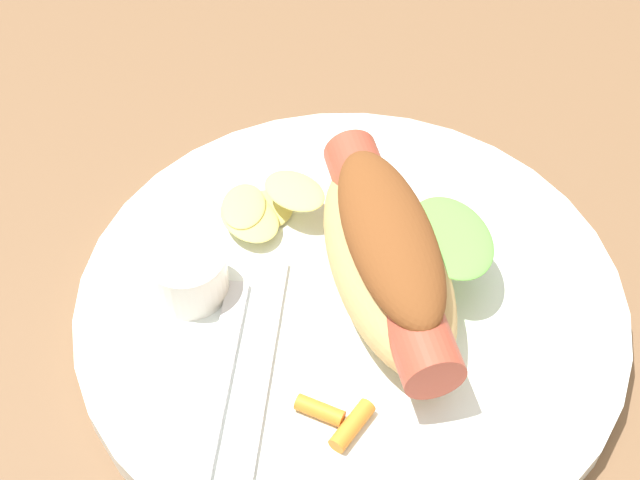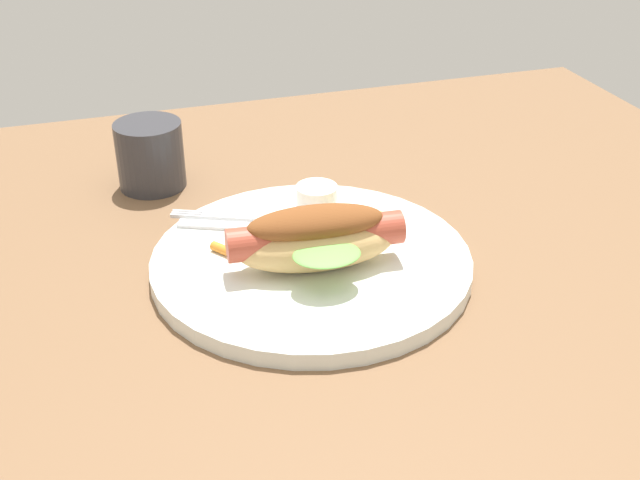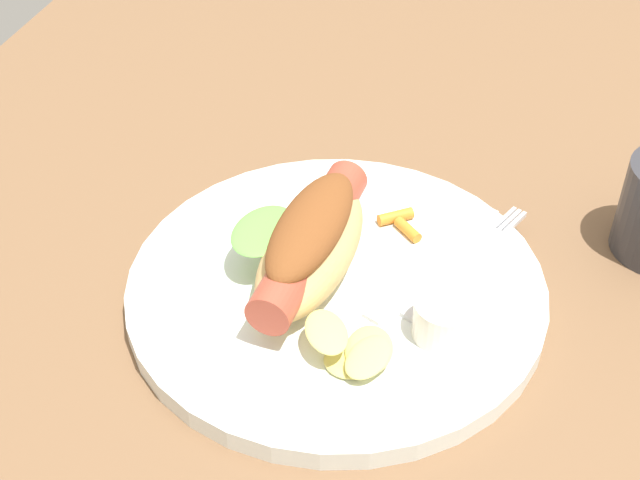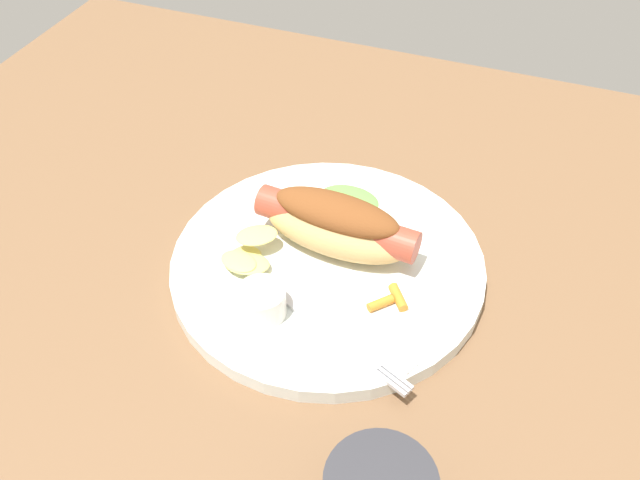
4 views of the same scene
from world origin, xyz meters
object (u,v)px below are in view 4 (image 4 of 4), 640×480
(hot_dog, at_px, (337,224))
(sauce_ramekin, at_px, (262,302))
(chips_pile, at_px, (247,255))
(fork, at_px, (337,337))
(carrot_garnish, at_px, (390,300))
(plate, at_px, (328,265))
(knife, at_px, (341,317))

(hot_dog, bearing_deg, sauce_ramekin, -103.12)
(hot_dog, relative_size, chips_pile, 2.46)
(fork, relative_size, carrot_garnish, 3.77)
(plate, bearing_deg, sauce_ramekin, 69.41)
(hot_dog, xyz_separation_m, knife, (-0.03, 0.08, -0.03))
(sauce_ramekin, bearing_deg, fork, 177.12)
(plate, height_order, sauce_ramekin, sauce_ramekin)
(plate, bearing_deg, carrot_garnish, 156.01)
(sauce_ramekin, height_order, knife, sauce_ramekin)
(hot_dog, height_order, knife, hot_dog)
(carrot_garnish, bearing_deg, plate, -23.99)
(plate, height_order, carrot_garnish, carrot_garnish)
(chips_pile, bearing_deg, knife, 162.67)
(plate, height_order, fork, fork)
(fork, distance_m, knife, 0.02)
(plate, height_order, knife, knife)
(plate, relative_size, fork, 2.09)
(fork, distance_m, chips_pile, 0.12)
(plate, xyz_separation_m, chips_pile, (0.07, 0.03, 0.02))
(hot_dog, bearing_deg, knife, -62.97)
(sauce_ramekin, xyz_separation_m, chips_pile, (0.04, -0.05, -0.00))
(plate, xyz_separation_m, sauce_ramekin, (0.03, 0.08, 0.02))
(sauce_ramekin, xyz_separation_m, fork, (-0.07, 0.00, -0.01))
(sauce_ramekin, relative_size, chips_pile, 0.65)
(plate, relative_size, knife, 1.92)
(chips_pile, xyz_separation_m, carrot_garnish, (-0.14, 0.00, -0.01))
(knife, bearing_deg, hot_dog, 136.39)
(plate, relative_size, chips_pile, 4.56)
(knife, distance_m, chips_pile, 0.11)
(carrot_garnish, bearing_deg, chips_pile, -0.30)
(carrot_garnish, bearing_deg, sauce_ramekin, 26.15)
(carrot_garnish, bearing_deg, knife, 42.59)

